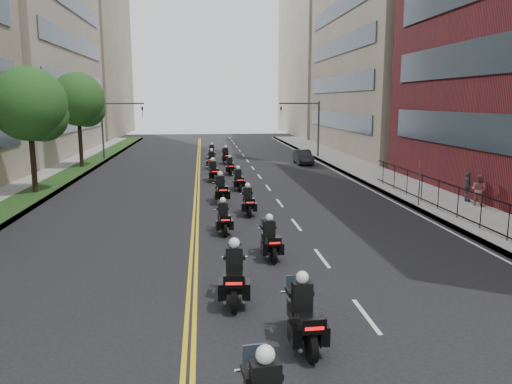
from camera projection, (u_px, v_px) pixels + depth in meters
sidewalk_right at (397, 184)px, 33.75m from camera, size 4.00×90.00×0.15m
sidewalk_left at (28, 191)px, 31.22m from camera, size 4.00×90.00×0.15m
grass_strip at (41, 189)px, 31.29m from camera, size 2.00×90.00×0.04m
building_right_tan at (407, 14)px, 54.55m from camera, size 15.11×28.00×30.00m
building_right_far at (335, 57)px, 84.25m from camera, size 15.00×28.00×26.00m
building_left_far at (69, 54)px, 79.67m from camera, size 16.00×28.00×26.00m
iron_fence at (494, 216)px, 20.78m from camera, size 0.05×28.00×1.50m
traffic_signal_right at (309, 121)px, 49.46m from camera, size 4.09×0.20×5.60m
traffic_signal_left at (112, 122)px, 47.45m from camera, size 4.09×0.20×5.60m
motorcycle_1 at (303, 317)px, 11.57m from camera, size 0.57×2.40×1.77m
motorcycle_2 at (234, 277)px, 14.14m from camera, size 0.65×2.50×1.84m
motorcycle_3 at (270, 241)px, 18.14m from camera, size 0.54×2.19×1.61m
motorcycle_4 at (223, 219)px, 21.54m from camera, size 0.53×2.10×1.55m
motorcycle_5 at (248, 202)px, 25.02m from camera, size 0.50×2.17×1.61m
motorcycle_6 at (221, 190)px, 27.96m from camera, size 0.69×2.40×1.78m
motorcycle_7 at (238, 181)px, 31.92m from camera, size 0.55×2.13×1.57m
motorcycle_8 at (213, 172)px, 35.26m from camera, size 0.70×2.31×1.71m
motorcycle_9 at (230, 167)px, 38.60m from camera, size 0.50×2.10×1.55m
motorcycle_10 at (212, 161)px, 42.13m from camera, size 0.59×2.29×1.69m
motorcycle_11 at (226, 157)px, 45.11m from camera, size 0.69×2.31×1.71m
motorcycle_12 at (212, 153)px, 49.02m from camera, size 0.51×2.18×1.61m
parked_sedan at (303, 157)px, 45.22m from camera, size 1.40×3.89×1.28m
pedestrian_b at (479, 190)px, 26.45m from camera, size 0.97×1.03×1.69m
pedestrian_c at (467, 187)px, 27.57m from camera, size 0.73×1.05×1.66m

